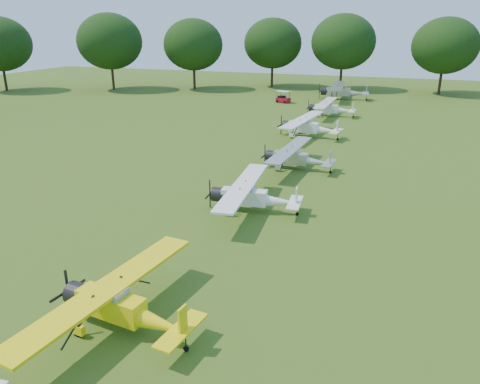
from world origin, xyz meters
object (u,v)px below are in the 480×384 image
at_px(aircraft_5, 308,126).
at_px(golf_cart, 283,99).
at_px(aircraft_7, 342,90).
at_px(aircraft_4, 296,157).
at_px(aircraft_2, 120,304).
at_px(aircraft_6, 330,108).
at_px(aircraft_3, 251,195).

distance_m(aircraft_5, golf_cart, 22.45).
bearing_deg(aircraft_5, aircraft_7, 97.28).
xyz_separation_m(aircraft_4, aircraft_7, (-1.75, 38.50, 0.33)).
relative_size(aircraft_7, golf_cart, 5.35).
relative_size(aircraft_2, golf_cart, 4.22).
distance_m(aircraft_4, aircraft_6, 24.02).
height_order(aircraft_4, aircraft_5, aircraft_5).
bearing_deg(aircraft_7, aircraft_3, -93.93).
relative_size(aircraft_4, aircraft_7, 0.76).
xyz_separation_m(aircraft_2, aircraft_4, (1.48, 22.93, -0.03)).
bearing_deg(aircraft_7, aircraft_5, -94.72).
bearing_deg(aircraft_4, golf_cart, 109.17).
height_order(aircraft_3, aircraft_5, aircraft_5).
distance_m(aircraft_2, aircraft_6, 46.92).
bearing_deg(golf_cart, aircraft_4, -53.44).
bearing_deg(aircraft_3, aircraft_5, 87.06).
relative_size(aircraft_2, aircraft_6, 1.00).
bearing_deg(aircraft_7, aircraft_4, -92.74).
height_order(aircraft_2, aircraft_5, aircraft_5).
xyz_separation_m(aircraft_2, aircraft_7, (-0.27, 61.43, 0.30)).
bearing_deg(aircraft_5, aircraft_2, -83.37).
relative_size(aircraft_5, golf_cart, 4.57).
xyz_separation_m(aircraft_2, golf_cart, (-8.11, 55.45, -0.53)).
bearing_deg(golf_cart, aircraft_7, 57.39).
bearing_deg(aircraft_4, aircraft_2, -90.97).
bearing_deg(aircraft_7, golf_cart, -148.07).
bearing_deg(aircraft_6, golf_cart, 135.23).
relative_size(aircraft_2, aircraft_4, 1.03).
bearing_deg(aircraft_3, aircraft_4, 81.36).
bearing_deg(aircraft_4, aircraft_7, 95.34).
height_order(aircraft_5, aircraft_7, aircraft_7).
height_order(aircraft_2, aircraft_7, aircraft_7).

